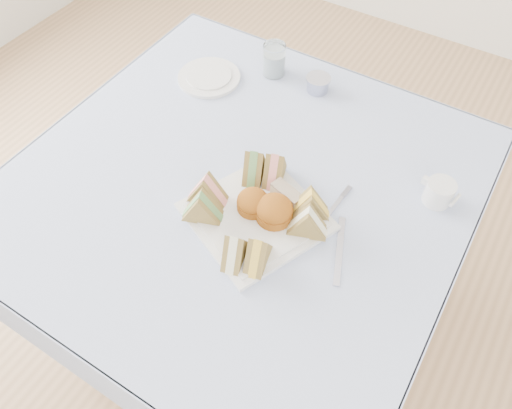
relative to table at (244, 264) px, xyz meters
The scene contains 21 objects.
floor 0.37m from the table, ahead, with size 4.00×4.00×0.00m, color #9E7751.
table is the anchor object (origin of this frame).
tablecloth 0.37m from the table, ahead, with size 1.02×1.02×0.01m, color #8C9DC2.
serving_plate 0.40m from the table, 39.96° to the right, with size 0.26×0.26×0.01m, color silver.
sandwich_fl_a 0.44m from the table, 104.64° to the right, with size 0.09×0.04×0.08m, color olive, non-canonical shape.
sandwich_fl_b 0.45m from the table, 92.99° to the right, with size 0.09×0.04×0.08m, color olive, non-canonical shape.
sandwich_fr_a 0.48m from the table, 48.13° to the right, with size 0.08×0.04×0.07m, color olive, non-canonical shape.
sandwich_fr_b 0.48m from the table, 59.86° to the right, with size 0.08×0.04×0.07m, color olive, non-canonical shape.
sandwich_bl_a 0.43m from the table, 41.02° to the left, with size 0.09×0.04×0.08m, color olive, non-canonical shape.
sandwich_bl_b 0.43m from the table, 29.77° to the left, with size 0.09×0.04×0.08m, color olive, non-canonical shape.
sandwich_br_a 0.48m from the table, 14.96° to the right, with size 0.09×0.04×0.08m, color olive, non-canonical shape.
sandwich_br_b 0.46m from the table, ahead, with size 0.09×0.04×0.08m, color olive, non-canonical shape.
scone_left 0.42m from the table, 40.53° to the right, with size 0.07×0.07×0.05m, color #925519.
scone_right 0.44m from the table, 25.33° to the right, with size 0.08×0.08×0.05m, color #925519.
pastry_slice 0.42m from the table, ahead, with size 0.08×0.03×0.04m, color beige.
side_plate 0.54m from the table, 135.86° to the left, with size 0.17×0.17×0.01m, color silver.
water_glass 0.59m from the table, 109.44° to the left, with size 0.06×0.06×0.09m, color white.
tea_strainer 0.55m from the table, 89.54° to the left, with size 0.07×0.07×0.04m, color #A3A4BA.
knife 0.47m from the table, 10.82° to the right, with size 0.01×0.17×0.00m, color #A3A4BA.
fork 0.44m from the table, ahead, with size 0.01×0.18×0.00m, color #A3A4BA.
creamer_jug 0.60m from the table, 24.08° to the left, with size 0.06×0.06×0.06m, color silver.
Camera 1 is at (0.43, -0.63, 1.63)m, focal length 35.00 mm.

